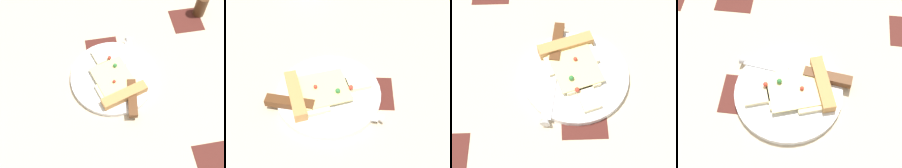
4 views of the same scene
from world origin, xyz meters
The scene contains 4 objects.
ground_plane centered at (0.02, -0.02, -1.50)cm, with size 123.30×123.30×3.00cm.
plate centered at (-6.09, 0.24, 0.73)cm, with size 22.10×22.10×1.46cm, color silver.
pizza_slice centered at (-8.58, -0.57, 2.24)cm, with size 18.95×13.83×2.34cm.
knife centered at (-9.21, -4.34, 2.06)cm, with size 24.05×5.51×2.45cm.
Camera 3 is at (31.08, -3.60, 61.57)cm, focal length 54.72 mm.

